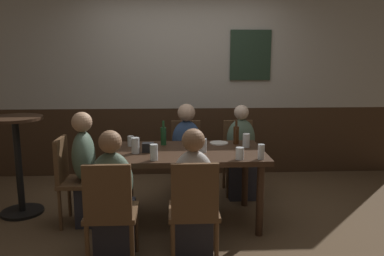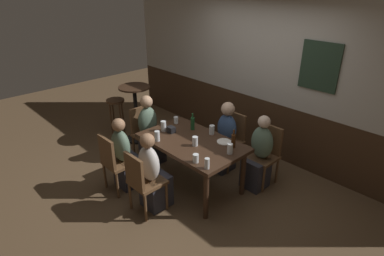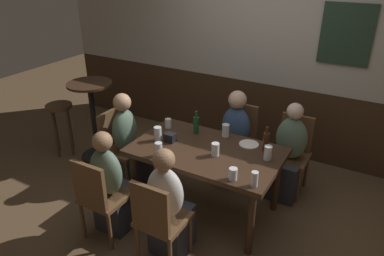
{
  "view_description": "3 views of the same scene",
  "coord_description": "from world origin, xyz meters",
  "px_view_note": "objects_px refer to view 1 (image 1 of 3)",
  "views": [
    {
      "loc": [
        -0.16,
        -3.7,
        1.66
      ],
      "look_at": [
        0.03,
        0.14,
        0.94
      ],
      "focal_mm": 35.74,
      "sensor_mm": 36.0,
      "label": 1
    },
    {
      "loc": [
        2.86,
        -2.71,
        2.8
      ],
      "look_at": [
        -0.11,
        0.11,
        0.86
      ],
      "focal_mm": 29.82,
      "sensor_mm": 36.0,
      "label": 2
    },
    {
      "loc": [
        1.43,
        -2.81,
        2.51
      ],
      "look_at": [
        -0.15,
        -0.03,
        0.95
      ],
      "focal_mm": 33.91,
      "sensor_mm": 36.0,
      "label": 3
    }
  ],
  "objects_px": {
    "chair_left_near": "(110,209)",
    "person_right_far": "(241,159)",
    "beer_bottle_brown": "(236,134)",
    "highball_clear": "(154,153)",
    "pint_glass_stout": "(131,142)",
    "person_head_west": "(90,177)",
    "dining_table": "(189,159)",
    "chair_right_far": "(239,152)",
    "beer_glass_tall": "(203,146)",
    "beer_bottle_green": "(163,135)",
    "chair_mid_near": "(194,207)",
    "condiment_caddy": "(148,147)",
    "person_mid_near": "(193,203)",
    "plate_white_large": "(219,143)",
    "beer_glass_half": "(261,152)",
    "person_mid_far": "(187,158)",
    "pint_glass_pale": "(135,146)",
    "tumbler_short": "(240,154)",
    "chair_mid_far": "(186,153)",
    "side_bar_table": "(18,158)",
    "tumbler_water": "(192,137)",
    "person_left_near": "(114,205)",
    "chair_head_west": "(73,176)",
    "pint_glass_amber": "(246,141)"
  },
  "relations": [
    {
      "from": "dining_table",
      "to": "beer_bottle_brown",
      "type": "distance_m",
      "value": 0.61
    },
    {
      "from": "chair_head_west",
      "to": "chair_left_near",
      "type": "height_order",
      "value": "same"
    },
    {
      "from": "tumbler_water",
      "to": "beer_glass_tall",
      "type": "xyz_separation_m",
      "value": [
        0.09,
        -0.42,
        0.0
      ]
    },
    {
      "from": "chair_left_near",
      "to": "beer_bottle_green",
      "type": "distance_m",
      "value": 1.24
    },
    {
      "from": "dining_table",
      "to": "chair_right_far",
      "type": "bearing_deg",
      "value": 52.89
    },
    {
      "from": "plate_white_large",
      "to": "person_right_far",
      "type": "bearing_deg",
      "value": 51.71
    },
    {
      "from": "plate_white_large",
      "to": "pint_glass_pale",
      "type": "bearing_deg",
      "value": -156.31
    },
    {
      "from": "dining_table",
      "to": "chair_right_far",
      "type": "xyz_separation_m",
      "value": [
        0.65,
        0.86,
        -0.16
      ]
    },
    {
      "from": "chair_mid_far",
      "to": "highball_clear",
      "type": "height_order",
      "value": "highball_clear"
    },
    {
      "from": "beer_bottle_brown",
      "to": "side_bar_table",
      "type": "xyz_separation_m",
      "value": [
        -2.31,
        0.01,
        -0.23
      ]
    },
    {
      "from": "chair_mid_far",
      "to": "condiment_caddy",
      "type": "height_order",
      "value": "chair_mid_far"
    },
    {
      "from": "beer_glass_tall",
      "to": "highball_clear",
      "type": "relative_size",
      "value": 0.9
    },
    {
      "from": "highball_clear",
      "to": "beer_glass_half",
      "type": "distance_m",
      "value": 0.97
    },
    {
      "from": "person_mid_far",
      "to": "tumbler_water",
      "type": "height_order",
      "value": "person_mid_far"
    },
    {
      "from": "pint_glass_pale",
      "to": "chair_mid_far",
      "type": "bearing_deg",
      "value": 60.95
    },
    {
      "from": "person_mid_near",
      "to": "plate_white_large",
      "type": "height_order",
      "value": "person_mid_near"
    },
    {
      "from": "chair_mid_far",
      "to": "beer_bottle_green",
      "type": "height_order",
      "value": "beer_bottle_green"
    },
    {
      "from": "person_mid_far",
      "to": "beer_bottle_green",
      "type": "relative_size",
      "value": 4.32
    },
    {
      "from": "chair_right_far",
      "to": "pint_glass_stout",
      "type": "xyz_separation_m",
      "value": [
        -1.25,
        -0.64,
        0.29
      ]
    },
    {
      "from": "side_bar_table",
      "to": "chair_head_west",
      "type": "bearing_deg",
      "value": -23.76
    },
    {
      "from": "beer_glass_tall",
      "to": "beer_bottle_green",
      "type": "xyz_separation_m",
      "value": [
        -0.39,
        0.33,
        0.04
      ]
    },
    {
      "from": "chair_right_far",
      "to": "chair_left_near",
      "type": "bearing_deg",
      "value": -127.11
    },
    {
      "from": "person_right_far",
      "to": "pint_glass_stout",
      "type": "height_order",
      "value": "person_right_far"
    },
    {
      "from": "chair_mid_far",
      "to": "person_left_near",
      "type": "height_order",
      "value": "person_left_near"
    },
    {
      "from": "person_right_far",
      "to": "beer_glass_half",
      "type": "distance_m",
      "value": 1.11
    },
    {
      "from": "chair_left_near",
      "to": "person_right_far",
      "type": "bearing_deg",
      "value": 50.1
    },
    {
      "from": "chair_right_far",
      "to": "person_right_far",
      "type": "xyz_separation_m",
      "value": [
        0.0,
        -0.16,
        -0.04
      ]
    },
    {
      "from": "person_left_near",
      "to": "person_mid_far",
      "type": "bearing_deg",
      "value": 64.97
    },
    {
      "from": "chair_head_west",
      "to": "beer_bottle_green",
      "type": "bearing_deg",
      "value": 16.25
    },
    {
      "from": "chair_right_far",
      "to": "beer_glass_tall",
      "type": "height_order",
      "value": "chair_right_far"
    },
    {
      "from": "beer_glass_tall",
      "to": "side_bar_table",
      "type": "distance_m",
      "value": 1.96
    },
    {
      "from": "chair_right_far",
      "to": "tumbler_short",
      "type": "distance_m",
      "value": 1.27
    },
    {
      "from": "beer_bottle_brown",
      "to": "highball_clear",
      "type": "bearing_deg",
      "value": -143.89
    },
    {
      "from": "pint_glass_amber",
      "to": "person_mid_far",
      "type": "bearing_deg",
      "value": 135.21
    },
    {
      "from": "beer_glass_tall",
      "to": "beer_bottle_green",
      "type": "height_order",
      "value": "beer_bottle_green"
    },
    {
      "from": "beer_glass_tall",
      "to": "beer_glass_half",
      "type": "bearing_deg",
      "value": -30.06
    },
    {
      "from": "pint_glass_amber",
      "to": "plate_white_large",
      "type": "xyz_separation_m",
      "value": [
        -0.26,
        0.18,
        -0.06
      ]
    },
    {
      "from": "pint_glass_pale",
      "to": "plate_white_large",
      "type": "xyz_separation_m",
      "value": [
        0.86,
        0.38,
        -0.06
      ]
    },
    {
      "from": "beer_glass_tall",
      "to": "tumbler_short",
      "type": "distance_m",
      "value": 0.43
    },
    {
      "from": "person_head_west",
      "to": "person_left_near",
      "type": "xyz_separation_m",
      "value": [
        0.34,
        -0.7,
        -0.02
      ]
    },
    {
      "from": "chair_right_far",
      "to": "beer_glass_half",
      "type": "distance_m",
      "value": 1.26
    },
    {
      "from": "pint_glass_stout",
      "to": "person_head_west",
      "type": "bearing_deg",
      "value": -150.04
    },
    {
      "from": "chair_right_far",
      "to": "pint_glass_stout",
      "type": "bearing_deg",
      "value": -153.11
    },
    {
      "from": "chair_mid_near",
      "to": "condiment_caddy",
      "type": "relative_size",
      "value": 8.0
    },
    {
      "from": "person_head_west",
      "to": "beer_bottle_green",
      "type": "distance_m",
      "value": 0.86
    },
    {
      "from": "person_mid_near",
      "to": "dining_table",
      "type": "bearing_deg",
      "value": 90.0
    },
    {
      "from": "beer_bottle_green",
      "to": "condiment_caddy",
      "type": "height_order",
      "value": "beer_bottle_green"
    },
    {
      "from": "chair_right_far",
      "to": "plate_white_large",
      "type": "height_order",
      "value": "chair_right_far"
    },
    {
      "from": "person_left_near",
      "to": "beer_bottle_green",
      "type": "distance_m",
      "value": 1.11
    },
    {
      "from": "person_mid_near",
      "to": "person_head_west",
      "type": "bearing_deg",
      "value": 144.92
    }
  ]
}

